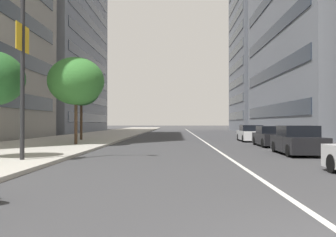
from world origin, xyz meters
name	(u,v)px	position (x,y,z in m)	size (l,w,h in m)	color
sidewalk_right_plaza	(78,139)	(30.00, 11.83, 0.07)	(160.00, 9.04, 0.15)	#B2ADA3
lane_centre_stripe	(199,138)	(35.00, 0.00, 0.00)	(110.00, 0.16, 0.01)	silver
car_following_behind	(298,141)	(14.52, -3.84, 0.69)	(4.43, 2.01, 1.50)	black
car_mid_block_traffic	(271,137)	(21.27, -4.20, 0.66)	(4.73, 2.02, 1.41)	black
car_approaching_light	(251,134)	(27.97, -4.14, 0.67)	(4.73, 2.04, 1.44)	silver
street_lamp_with_banners	(31,31)	(10.20, 8.41, 5.40)	(1.26, 2.52, 8.82)	#232326
street_tree_by_lamp_post	(76,81)	(21.06, 9.53, 4.58)	(3.94, 3.94, 6.11)	#473323
street_tree_far_plaza	(81,90)	(27.66, 10.87, 4.52)	(3.23, 3.23, 5.76)	#473323
office_tower_mid_left	(283,36)	(67.74, -18.58, 18.68)	(18.77, 18.66, 37.36)	slate
office_tower_behind_plaza	(35,44)	(59.12, 27.36, 15.47)	(30.39, 20.15, 30.94)	gray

